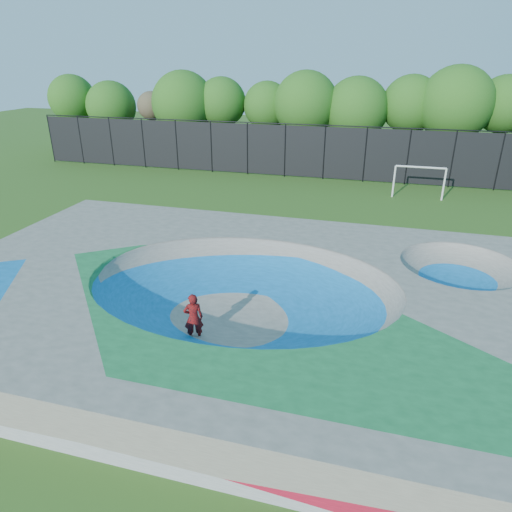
{
  "coord_description": "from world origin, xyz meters",
  "views": [
    {
      "loc": [
        4.24,
        -13.49,
        8.58
      ],
      "look_at": [
        -0.33,
        3.0,
        1.1
      ],
      "focal_mm": 32.0,
      "sensor_mm": 36.0,
      "label": 1
    }
  ],
  "objects": [
    {
      "name": "skate_deck",
      "position": [
        0.0,
        0.0,
        0.75
      ],
      "size": [
        22.0,
        14.0,
        1.5
      ],
      "primitive_type": "cube",
      "color": "gray",
      "rests_on": "ground"
    },
    {
      "name": "treeline",
      "position": [
        0.95,
        26.35,
        4.86
      ],
      "size": [
        52.95,
        6.71,
        8.14
      ],
      "color": "#423121",
      "rests_on": "ground"
    },
    {
      "name": "skater",
      "position": [
        -1.09,
        -1.82,
        0.86
      ],
      "size": [
        0.74,
        0.64,
        1.72
      ],
      "primitive_type": "imported",
      "rotation": [
        0.0,
        0.0,
        3.58
      ],
      "color": "#B3100E",
      "rests_on": "ground"
    },
    {
      "name": "skateboard",
      "position": [
        -1.09,
        -1.82,
        0.03
      ],
      "size": [
        0.8,
        0.53,
        0.05
      ],
      "primitive_type": "cube",
      "rotation": [
        0.0,
        0.0,
        0.44
      ],
      "color": "black",
      "rests_on": "ground"
    },
    {
      "name": "ground",
      "position": [
        0.0,
        0.0,
        0.0
      ],
      "size": [
        120.0,
        120.0,
        0.0
      ],
      "primitive_type": "plane",
      "color": "#2C5216",
      "rests_on": "ground"
    },
    {
      "name": "soccer_goal",
      "position": [
        6.7,
        17.44,
        1.48
      ],
      "size": [
        3.23,
        0.12,
        2.13
      ],
      "color": "silver",
      "rests_on": "ground"
    },
    {
      "name": "fence",
      "position": [
        0.0,
        21.0,
        2.1
      ],
      "size": [
        48.09,
        0.09,
        4.04
      ],
      "color": "black",
      "rests_on": "ground"
    }
  ]
}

